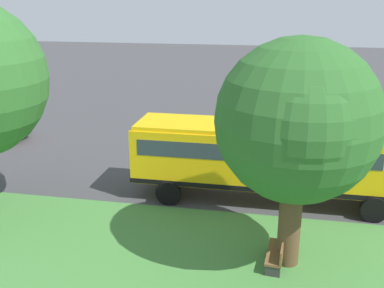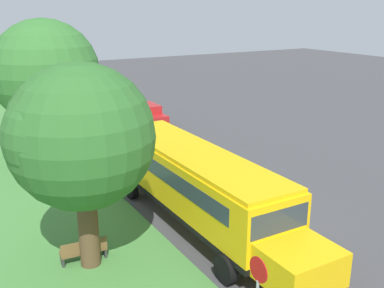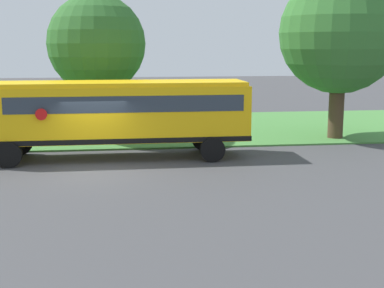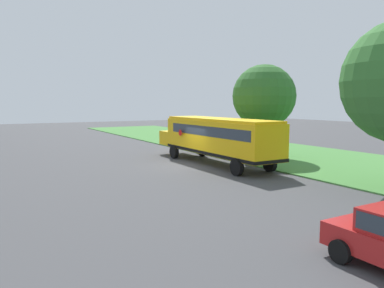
{
  "view_description": "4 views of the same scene",
  "coord_description": "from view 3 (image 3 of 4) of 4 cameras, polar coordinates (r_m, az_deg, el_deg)",
  "views": [
    {
      "loc": [
        -19.69,
        0.54,
        8.02
      ],
      "look_at": [
        -1.09,
        4.13,
        1.79
      ],
      "focal_mm": 42.0,
      "sensor_mm": 36.0,
      "label": 1
    },
    {
      "loc": [
        -10.89,
        -13.7,
        8.64
      ],
      "look_at": [
        0.14,
        5.36,
        1.89
      ],
      "focal_mm": 42.0,
      "sensor_mm": 36.0,
      "label": 2
    },
    {
      "loc": [
        19.56,
        1.04,
        4.6
      ],
      "look_at": [
        0.29,
        3.61,
        1.0
      ],
      "focal_mm": 50.0,
      "sensor_mm": 36.0,
      "label": 3
    },
    {
      "loc": [
        11.81,
        21.75,
        4.21
      ],
      "look_at": [
        -0.09,
        1.18,
        1.57
      ],
      "focal_mm": 35.0,
      "sensor_mm": 36.0,
      "label": 4
    }
  ],
  "objects": [
    {
      "name": "oak_tree_beside_bus",
      "position": [
        26.85,
        -10.22,
        10.52
      ],
      "size": [
        4.8,
        4.75,
        7.06
      ],
      "color": "brown",
      "rests_on": "ground"
    },
    {
      "name": "grass_verge",
      "position": [
        29.93,
        -9.51,
        1.57
      ],
      "size": [
        12.0,
        80.0,
        0.08
      ],
      "primitive_type": "cube",
      "color": "#47843D",
      "rests_on": "ground"
    },
    {
      "name": "oak_tree_roadside_mid",
      "position": [
        27.27,
        15.51,
        11.31
      ],
      "size": [
        5.84,
        5.84,
        8.1
      ],
      "color": "#4C3826",
      "rests_on": "ground"
    },
    {
      "name": "park_bench",
      "position": [
        27.1,
        -9.22,
        1.58
      ],
      "size": [
        1.64,
        0.63,
        0.92
      ],
      "color": "brown",
      "rests_on": "ground"
    },
    {
      "name": "school_bus",
      "position": [
        22.07,
        -8.56,
        3.4
      ],
      "size": [
        2.84,
        12.42,
        3.16
      ],
      "color": "yellow",
      "rests_on": "ground"
    },
    {
      "name": "ground_plane",
      "position": [
        20.12,
        -10.38,
        -2.91
      ],
      "size": [
        120.0,
        120.0,
        0.0
      ],
      "primitive_type": "plane",
      "color": "#424244"
    }
  ]
}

